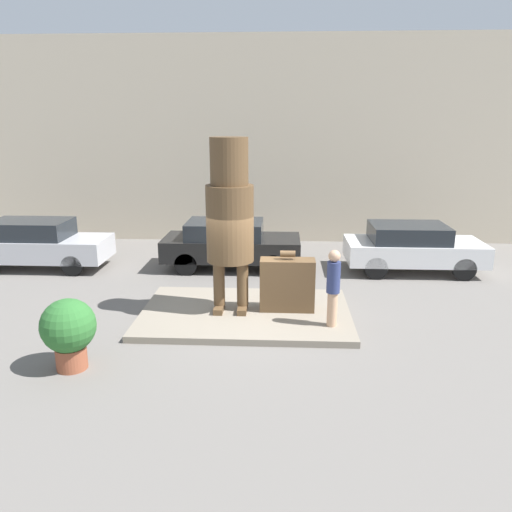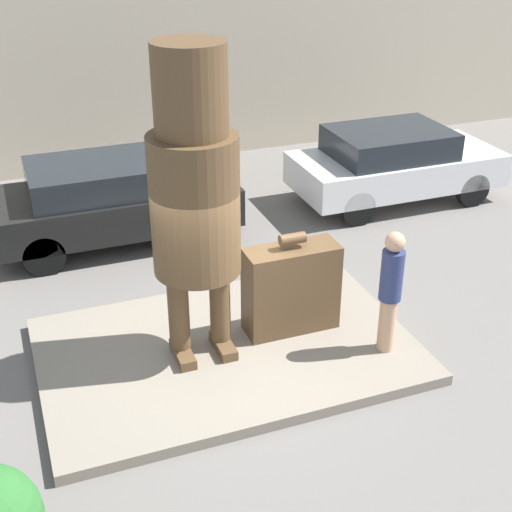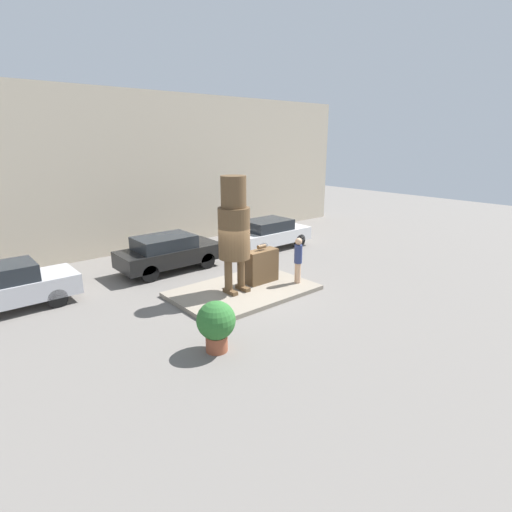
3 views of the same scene
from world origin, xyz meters
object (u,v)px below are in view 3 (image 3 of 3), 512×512
statue_figure (234,226)px  parked_car_white (269,233)px  parked_car_silver (1,288)px  parked_car_black (168,252)px  planter_pot (216,323)px  tourist (298,259)px  giant_suitcase (262,266)px

statue_figure → parked_car_white: bearing=37.0°
parked_car_white → parked_car_silver: bearing=-178.9°
parked_car_black → planter_pot: 7.36m
tourist → parked_car_black: 5.71m
statue_figure → parked_car_black: bearing=96.1°
parked_car_silver → parked_car_white: bearing=1.1°
statue_figure → giant_suitcase: (1.37, 0.10, -1.78)m
statue_figure → giant_suitcase: bearing=4.2°
tourist → giant_suitcase: bearing=136.5°
giant_suitcase → tourist: (1.01, -0.96, 0.32)m
parked_car_white → statue_figure: bearing=-143.0°
parked_car_white → planter_pot: size_ratio=2.98×
tourist → planter_pot: (-5.19, -2.00, -0.31)m
statue_figure → parked_car_silver: size_ratio=0.93×
statue_figure → tourist: bearing=-19.8°
statue_figure → planter_pot: (-2.81, -2.86, -1.77)m
parked_car_black → parked_car_white: size_ratio=1.04×
parked_car_black → planter_pot: (-2.37, -6.96, -0.02)m
tourist → parked_car_black: tourist is taller
parked_car_black → planter_pot: parked_car_black is taller
tourist → parked_car_silver: size_ratio=0.40×
statue_figure → planter_pot: 4.38m
giant_suitcase → tourist: tourist is taller
parked_car_silver → parked_car_black: size_ratio=1.02×
parked_car_black → planter_pot: bearing=-108.8°
statue_figure → parked_car_silver: (-6.67, 3.79, -1.75)m
parked_car_silver → parked_car_black: bearing=2.9°
giant_suitcase → statue_figure: bearing=-175.8°
parked_car_black → parked_car_white: (5.77, -0.09, -0.02)m
tourist → parked_car_black: (-2.81, 4.96, -0.29)m
parked_car_silver → planter_pot: size_ratio=3.15×
giant_suitcase → parked_car_white: (3.97, 3.92, 0.02)m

